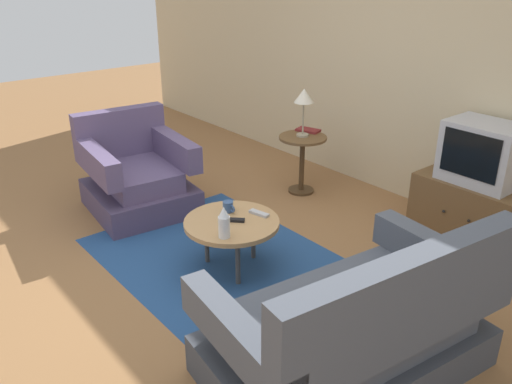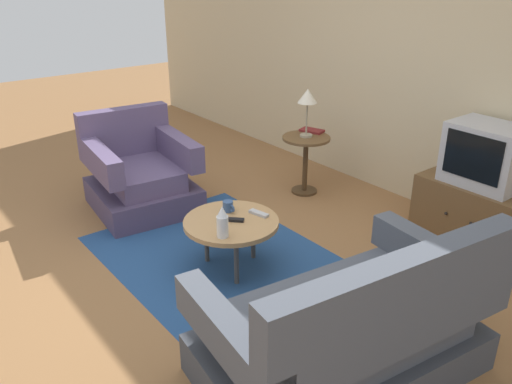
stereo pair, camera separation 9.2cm
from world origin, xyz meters
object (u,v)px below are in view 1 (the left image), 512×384
Objects in this scene: couch at (354,331)px; book at (308,130)px; tv_stand at (472,210)px; table_lamp at (304,98)px; coffee_table at (232,224)px; tv_remote_silver at (259,213)px; tv_remote_dark at (232,220)px; armchair at (137,177)px; side_table at (302,153)px; vase at (224,223)px; television at (483,153)px; mug at (228,207)px.

couch is 6.36× the size of book.
table_lamp is at bearing -165.75° from tv_stand.
tv_remote_silver is at bearing 76.38° from coffee_table.
tv_remote_dark is at bearing 89.89° from couch.
table_lamp reaches higher than armchair.
side_table reaches higher than tv_stand.
tv_remote_dark is at bearing 129.57° from vase.
side_table is (-2.02, 1.58, 0.11)m from couch.
couch is 2.82× the size of side_table.
table_lamp reaches higher than tv_remote_dark.
television is 3.41× the size of tv_remote_silver.
book is at bearing 57.87° from couch.
television is (-0.44, 2.00, 0.45)m from couch.
armchair is 1.30m from mug.
television reaches higher than vase.
table_lamp is at bearing 160.49° from armchair.
tv_stand is 2.03m from mug.
television is (0.88, 1.83, 0.38)m from coffee_table.
armchair reaches higher than side_table.
television reaches higher than tv_remote_dark.
armchair is 4.45× the size of vase.
book is (-1.68, -0.27, -0.16)m from television.
television is 1.24× the size of table_lamp.
coffee_table is at bearing 123.61° from tv_remote_dark.
tv_remote_silver reaches higher than coffee_table.
tv_remote_dark reaches higher than coffee_table.
vase is (-0.72, -2.02, -0.24)m from television.
tv_stand is 2.15m from vase.
book is (-0.81, 1.57, 0.18)m from tv_remote_dark.
couch reaches higher than side_table.
television is at bearing 90.00° from tv_stand.
tv_remote_silver is (-1.27, 0.39, 0.11)m from couch.
table_lamp is 2.74× the size of tv_remote_silver.
mug is (0.58, -1.34, -0.51)m from table_lamp.
armchair is at bearing -141.29° from tv_stand.
table_lamp is 3.78× the size of mug.
tv_remote_dark is at bearing -112.90° from tv_remote_silver.
table_lamp is at bearing -165.22° from television.
vase is 0.43m from tv_remote_silver.
television is at bearing 50.53° from tv_remote_silver.
side_table is at bearing 59.34° from couch.
tv_stand is 3.98× the size of vase.
book is at bearing 117.01° from table_lamp.
couch is 9.64× the size of tv_remote_silver.
tv_remote_silver is at bearing 34.98° from tv_remote_dark.
book is at bearing 113.87° from mug.
mug is at bearing 152.19° from coffee_table.
television is at bearing 64.33° from coffee_table.
coffee_table is 3.06× the size of vase.
mug is 0.24m from tv_remote_silver.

